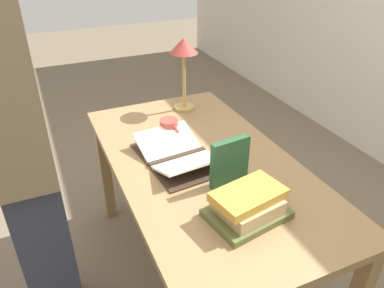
% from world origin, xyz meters
% --- Properties ---
extents(ground_plane, '(12.00, 12.00, 0.00)m').
position_xyz_m(ground_plane, '(0.00, 0.00, 0.00)').
color(ground_plane, '#70604C').
extents(reading_desk, '(1.47, 0.79, 0.73)m').
position_xyz_m(reading_desk, '(0.00, 0.00, 0.64)').
color(reading_desk, '#937047').
rests_on(reading_desk, ground_plane).
extents(open_book, '(0.47, 0.33, 0.08)m').
position_xyz_m(open_book, '(-0.07, -0.10, 0.76)').
color(open_book, '#38281E').
rests_on(open_book, reading_desk).
extents(book_stack_tall, '(0.25, 0.32, 0.12)m').
position_xyz_m(book_stack_tall, '(0.40, -0.01, 0.79)').
color(book_stack_tall, brown).
rests_on(book_stack_tall, reading_desk).
extents(book_standing_upright, '(0.05, 0.17, 0.21)m').
position_xyz_m(book_standing_upright, '(0.19, 0.02, 0.84)').
color(book_standing_upright, '#234C2D').
rests_on(book_standing_upright, reading_desk).
extents(reading_lamp, '(0.16, 0.16, 0.41)m').
position_xyz_m(reading_lamp, '(-0.56, 0.14, 1.06)').
color(reading_lamp, tan).
rests_on(reading_lamp, reading_desk).
extents(coffee_mug, '(0.12, 0.09, 0.10)m').
position_xyz_m(coffee_mug, '(-0.27, -0.06, 0.78)').
color(coffee_mug, '#B74238').
rests_on(coffee_mug, reading_desk).
extents(person_reader, '(0.36, 0.21, 1.78)m').
position_xyz_m(person_reader, '(-0.05, -0.72, 0.88)').
color(person_reader, '#2D3342').
rests_on(person_reader, ground_plane).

